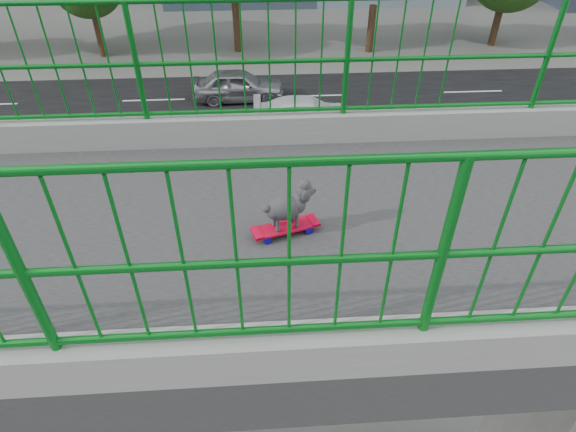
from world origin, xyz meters
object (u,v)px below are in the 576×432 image
(poodle, at_px, (288,206))
(car_3, at_px, (307,114))
(car_1, at_px, (427,194))
(car_6, at_px, (396,193))
(skateboard, at_px, (285,228))
(car_4, at_px, (239,85))
(car_7, at_px, (505,141))

(poodle, xyz_separation_m, car_3, (-15.75, 1.87, -6.60))
(poodle, bearing_deg, car_1, 134.18)
(car_1, distance_m, car_6, 1.05)
(skateboard, xyz_separation_m, car_4, (-18.95, -1.12, -6.31))
(skateboard, distance_m, poodle, 0.21)
(poodle, relative_size, car_6, 0.07)
(car_4, distance_m, car_6, 10.95)
(car_6, xyz_separation_m, car_7, (-3.20, 5.04, -0.00))
(car_1, bearing_deg, skateboard, -29.06)
(car_7, bearing_deg, car_4, 58.15)
(car_1, relative_size, car_7, 0.77)
(poodle, height_order, car_4, poodle)
(car_1, bearing_deg, poodle, -28.97)
(poodle, distance_m, car_1, 12.55)
(car_3, distance_m, car_6, 6.79)
(car_4, relative_size, car_7, 0.80)
(car_6, bearing_deg, car_7, 122.43)
(poodle, height_order, car_7, poodle)
(poodle, relative_size, car_3, 0.09)
(skateboard, bearing_deg, car_3, 156.31)
(poodle, xyz_separation_m, car_7, (-12.55, 9.17, -6.48))
(car_1, relative_size, car_4, 0.96)
(car_3, relative_size, car_6, 0.80)
(car_3, relative_size, car_4, 1.05)
(car_4, bearing_deg, car_1, -146.67)
(poodle, relative_size, car_1, 0.10)
(car_3, bearing_deg, skateboard, 173.16)
(poodle, distance_m, car_7, 16.83)
(skateboard, distance_m, car_3, 17.11)
(poodle, bearing_deg, car_3, 156.39)
(car_3, xyz_separation_m, car_7, (3.20, 7.30, 0.12))
(car_4, bearing_deg, skateboard, -176.63)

